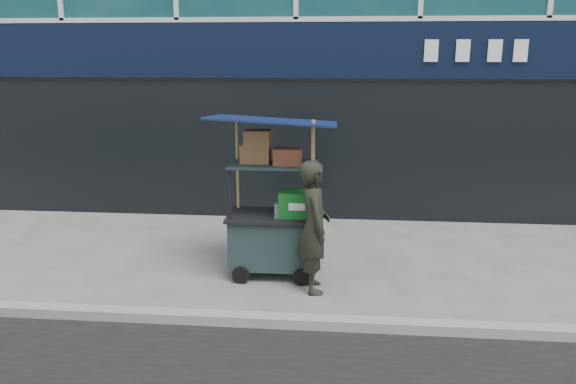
# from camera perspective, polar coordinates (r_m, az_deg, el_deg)

# --- Properties ---
(ground) EXTENTS (80.00, 80.00, 0.00)m
(ground) POSITION_cam_1_polar(r_m,az_deg,el_deg) (6.43, -2.06, -12.57)
(ground) COLOR #5E5E59
(ground) RESTS_ON ground
(curb) EXTENTS (80.00, 0.18, 0.12)m
(curb) POSITION_cam_1_polar(r_m,az_deg,el_deg) (6.23, -2.31, -12.90)
(curb) COLOR gray
(curb) RESTS_ON ground
(vendor_cart) EXTENTS (1.59, 1.13, 2.14)m
(vendor_cart) POSITION_cam_1_polar(r_m,az_deg,el_deg) (7.31, -1.33, -2.90)
(vendor_cart) COLOR #19292A
(vendor_cart) RESTS_ON ground
(vendor_man) EXTENTS (0.51, 0.67, 1.64)m
(vendor_man) POSITION_cam_1_polar(r_m,az_deg,el_deg) (6.83, 2.65, -3.53)
(vendor_man) COLOR black
(vendor_man) RESTS_ON ground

